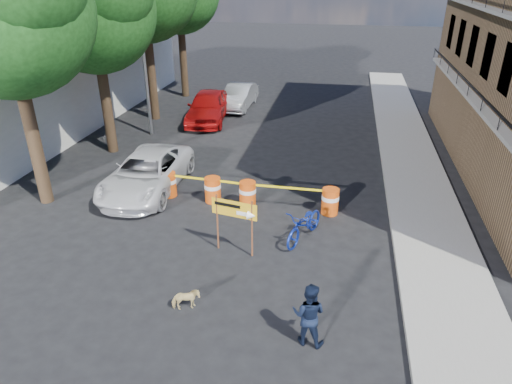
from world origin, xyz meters
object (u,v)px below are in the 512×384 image
at_px(dog, 186,300).
at_px(sedan_red, 208,106).
at_px(detour_sign, 240,215).
at_px(sedan_silver, 239,96).
at_px(barrel_mid_right, 248,194).
at_px(pedestrian, 309,314).
at_px(bicycle, 305,210).
at_px(barrel_mid_left, 213,189).
at_px(barrel_far_right, 330,201).
at_px(barrel_far_left, 168,184).
at_px(suv_white, 147,173).

bearing_deg(dog, sedan_red, -9.77).
relative_size(detour_sign, sedan_silver, 0.43).
height_order(barrel_mid_right, sedan_silver, sedan_silver).
bearing_deg(sedan_red, sedan_silver, 63.91).
relative_size(pedestrian, dog, 2.27).
distance_m(barrel_mid_right, bicycle, 2.84).
bearing_deg(sedan_silver, barrel_mid_left, -79.38).
bearing_deg(bicycle, sedan_red, 142.06).
xyz_separation_m(barrel_far_right, sedan_red, (-6.88, 9.08, 0.33)).
height_order(barrel_mid_left, sedan_silver, sedan_silver).
bearing_deg(detour_sign, sedan_red, 121.37).
height_order(barrel_far_left, sedan_silver, sedan_silver).
bearing_deg(bicycle, dog, -101.47).
height_order(dog, sedan_red, sedan_red).
bearing_deg(sedan_silver, dog, -79.13).
bearing_deg(pedestrian, barrel_mid_left, -50.27).
bearing_deg(barrel_mid_left, dog, -80.71).
distance_m(barrel_mid_right, pedestrian, 6.55).
xyz_separation_m(barrel_mid_right, sedan_silver, (-3.04, 11.95, 0.21)).
bearing_deg(barrel_mid_right, barrel_far_right, -0.11).
height_order(suv_white, sedan_silver, suv_white).
relative_size(barrel_mid_right, dog, 1.34).
height_order(detour_sign, bicycle, bicycle).
distance_m(bicycle, sedan_red, 12.52).
bearing_deg(dog, barrel_mid_left, -14.80).
bearing_deg(suv_white, sedan_silver, 84.98).
height_order(pedestrian, sedan_red, sedan_red).
distance_m(barrel_far_right, sedan_silver, 13.31).
height_order(detour_sign, suv_white, detour_sign).
bearing_deg(suv_white, sedan_red, 90.49).
height_order(barrel_mid_left, dog, barrel_mid_left).
height_order(barrel_far_right, detour_sign, detour_sign).
height_order(barrel_far_left, detour_sign, detour_sign).
bearing_deg(barrel_mid_left, detour_sign, -61.03).
bearing_deg(sedan_silver, barrel_mid_right, -73.61).
bearing_deg(bicycle, barrel_far_left, -179.36).
bearing_deg(barrel_mid_right, suv_white, 172.64).
height_order(barrel_far_left, sedan_red, sedan_red).
xyz_separation_m(detour_sign, bicycle, (1.74, 1.10, -0.27)).
bearing_deg(barrel_mid_right, bicycle, -40.22).
height_order(detour_sign, pedestrian, detour_sign).
height_order(barrel_far_right, sedan_red, sedan_red).
xyz_separation_m(bicycle, sedan_silver, (-5.17, 13.75, -0.33)).
distance_m(bicycle, suv_white, 6.43).
distance_m(barrel_mid_left, bicycle, 3.93).
distance_m(barrel_mid_right, dog, 5.52).
bearing_deg(barrel_mid_right, detour_sign, -82.27).
relative_size(barrel_mid_right, sedan_silver, 0.22).
distance_m(pedestrian, sedan_silver, 18.81).
height_order(barrel_far_left, barrel_mid_right, same).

